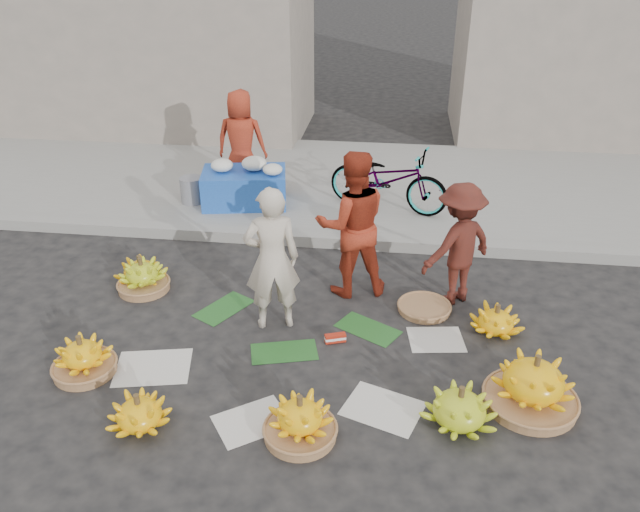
# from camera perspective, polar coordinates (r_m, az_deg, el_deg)

# --- Properties ---
(ground) EXTENTS (80.00, 80.00, 0.00)m
(ground) POSITION_cam_1_polar(r_m,az_deg,el_deg) (6.39, -2.08, -7.77)
(ground) COLOR black
(ground) RESTS_ON ground
(curb) EXTENTS (40.00, 0.25, 0.15)m
(curb) POSITION_cam_1_polar(r_m,az_deg,el_deg) (8.23, 0.32, 1.56)
(curb) COLOR gray
(curb) RESTS_ON ground
(sidewalk) EXTENTS (40.00, 4.00, 0.12)m
(sidewalk) POSITION_cam_1_polar(r_m,az_deg,el_deg) (10.15, 1.76, 6.71)
(sidewalk) COLOR gray
(sidewalk) RESTS_ON ground
(building_left) EXTENTS (6.00, 3.00, 4.00)m
(building_left) POSITION_cam_1_polar(r_m,az_deg,el_deg) (13.36, -15.17, 19.59)
(building_left) COLOR gray
(building_left) RESTS_ON sidewalk
(building_right) EXTENTS (5.00, 3.00, 5.00)m
(building_right) POSITION_cam_1_polar(r_m,az_deg,el_deg) (13.38, 24.50, 20.37)
(building_right) COLOR gray
(building_right) RESTS_ON sidewalk
(newspaper_scatter) EXTENTS (3.20, 1.80, 0.00)m
(newspaper_scatter) POSITION_cam_1_polar(r_m,az_deg,el_deg) (5.77, -3.36, -12.33)
(newspaper_scatter) COLOR silver
(newspaper_scatter) RESTS_ON ground
(banana_leaves) EXTENTS (2.00, 1.00, 0.00)m
(banana_leaves) POSITION_cam_1_polar(r_m,az_deg,el_deg) (6.57, -2.68, -6.66)
(banana_leaves) COLOR #1A4F1C
(banana_leaves) RESTS_ON ground
(banana_bunch_0) EXTENTS (0.58, 0.58, 0.41)m
(banana_bunch_0) POSITION_cam_1_polar(r_m,az_deg,el_deg) (6.29, -20.88, -8.66)
(banana_bunch_0) COLOR brown
(banana_bunch_0) RESTS_ON ground
(banana_bunch_1) EXTENTS (0.57, 0.57, 0.33)m
(banana_bunch_1) POSITION_cam_1_polar(r_m,az_deg,el_deg) (5.56, -16.21, -13.61)
(banana_bunch_1) COLOR yellow
(banana_bunch_1) RESTS_ON ground
(banana_bunch_2) EXTENTS (0.60, 0.60, 0.42)m
(banana_bunch_2) POSITION_cam_1_polar(r_m,az_deg,el_deg) (5.24, -1.84, -14.73)
(banana_bunch_2) COLOR brown
(banana_bunch_2) RESTS_ON ground
(banana_bunch_3) EXTENTS (0.63, 0.63, 0.39)m
(banana_bunch_3) POSITION_cam_1_polar(r_m,az_deg,el_deg) (5.48, 12.64, -13.38)
(banana_bunch_3) COLOR #96B61A
(banana_bunch_3) RESTS_ON ground
(banana_bunch_4) EXTENTS (0.86, 0.86, 0.53)m
(banana_bunch_4) POSITION_cam_1_polar(r_m,az_deg,el_deg) (5.79, 18.90, -10.97)
(banana_bunch_4) COLOR brown
(banana_bunch_4) RESTS_ON ground
(banana_bunch_5) EXTENTS (0.66, 0.66, 0.33)m
(banana_bunch_5) POSITION_cam_1_polar(r_m,az_deg,el_deg) (6.69, 15.79, -5.69)
(banana_bunch_5) COLOR yellow
(banana_bunch_5) RESTS_ON ground
(banana_bunch_6) EXTENTS (0.58, 0.58, 0.41)m
(banana_bunch_6) POSITION_cam_1_polar(r_m,az_deg,el_deg) (7.44, -15.92, -1.82)
(banana_bunch_6) COLOR brown
(banana_bunch_6) RESTS_ON ground
(banana_bunch_7) EXTENTS (0.57, 0.57, 0.35)m
(banana_bunch_7) POSITION_cam_1_polar(r_m,az_deg,el_deg) (7.60, -16.06, -1.31)
(banana_bunch_7) COLOR yellow
(banana_bunch_7) RESTS_ON ground
(basket_spare) EXTENTS (0.66, 0.66, 0.07)m
(basket_spare) POSITION_cam_1_polar(r_m,az_deg,el_deg) (6.94, 9.51, -4.70)
(basket_spare) COLOR brown
(basket_spare) RESTS_ON ground
(incense_stack) EXTENTS (0.22, 0.13, 0.09)m
(incense_stack) POSITION_cam_1_polar(r_m,az_deg,el_deg) (6.35, 1.41, -7.51)
(incense_stack) COLOR #B32513
(incense_stack) RESTS_ON ground
(vendor_cream) EXTENTS (0.65, 0.52, 1.55)m
(vendor_cream) POSITION_cam_1_polar(r_m,az_deg,el_deg) (6.26, -4.42, -0.31)
(vendor_cream) COLOR beige
(vendor_cream) RESTS_ON ground
(vendor_red) EXTENTS (0.96, 0.83, 1.68)m
(vendor_red) POSITION_cam_1_polar(r_m,az_deg,el_deg) (6.84, 2.94, 2.91)
(vendor_red) COLOR #AA331A
(vendor_red) RESTS_ON ground
(man_striped) EXTENTS (1.03, 0.96, 1.39)m
(man_striped) POSITION_cam_1_polar(r_m,az_deg,el_deg) (6.88, 12.55, 1.05)
(man_striped) COLOR maroon
(man_striped) RESTS_ON ground
(flower_table) EXTENTS (1.30, 0.94, 0.69)m
(flower_table) POSITION_cam_1_polar(r_m,az_deg,el_deg) (9.17, -6.88, 6.46)
(flower_table) COLOR #1B4BB0
(flower_table) RESTS_ON sidewalk
(grey_bucket) EXTENTS (0.33, 0.33, 0.38)m
(grey_bucket) POSITION_cam_1_polar(r_m,az_deg,el_deg) (9.37, -11.63, 5.94)
(grey_bucket) COLOR slate
(grey_bucket) RESTS_ON sidewalk
(flower_vendor) EXTENTS (0.76, 0.50, 1.53)m
(flower_vendor) POSITION_cam_1_polar(r_m,az_deg,el_deg) (9.55, -7.21, 10.38)
(flower_vendor) COLOR #AA331A
(flower_vendor) RESTS_ON sidewalk
(bicycle) EXTENTS (1.08, 1.83, 0.91)m
(bicycle) POSITION_cam_1_polar(r_m,az_deg,el_deg) (8.91, 6.25, 7.01)
(bicycle) COLOR gray
(bicycle) RESTS_ON sidewalk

